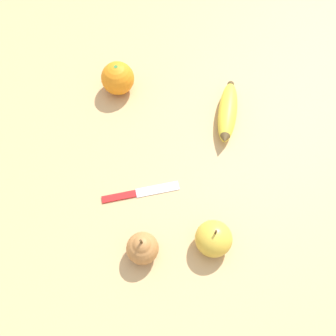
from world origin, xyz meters
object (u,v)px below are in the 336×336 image
object	(u,v)px
pear	(142,248)
apple	(214,239)
banana	(228,112)
paring_knife	(138,193)
orange	(118,78)

from	to	relation	value
pear	apple	distance (m)	0.15
banana	paring_knife	world-z (taller)	banana
orange	paring_knife	distance (m)	0.31
orange	pear	size ratio (longest dim) A/B	1.00
pear	paring_knife	xyz separation A→B (m)	(-0.14, -0.01, -0.03)
paring_knife	banana	bearing A→B (deg)	122.04
pear	banana	bearing A→B (deg)	148.83
pear	paring_knife	world-z (taller)	pear
banana	orange	distance (m)	0.29
orange	paring_knife	world-z (taller)	orange
orange	apple	size ratio (longest dim) A/B	1.02
banana	orange	bearing A→B (deg)	-98.93
orange	apple	bearing A→B (deg)	26.51
pear	orange	bearing A→B (deg)	-171.54
banana	orange	world-z (taller)	orange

